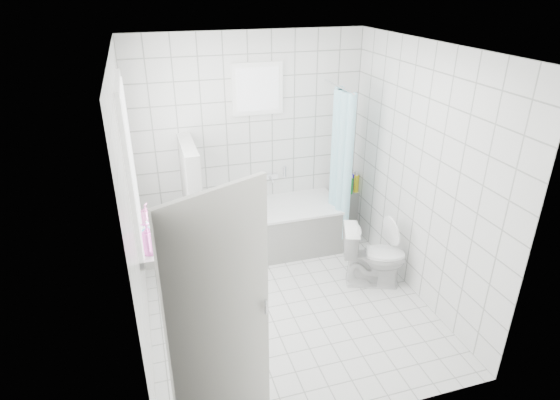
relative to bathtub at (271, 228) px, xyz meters
name	(u,v)px	position (x,y,z in m)	size (l,w,h in m)	color
ground	(287,304)	(-0.14, -1.12, -0.29)	(3.00, 3.00, 0.00)	white
ceiling	(289,47)	(-0.14, -1.12, 2.31)	(3.00, 3.00, 0.00)	white
wall_back	(250,143)	(-0.14, 0.38, 1.01)	(2.80, 0.02, 2.60)	white
wall_front	(357,282)	(-0.14, -2.62, 1.01)	(2.80, 0.02, 2.60)	white
wall_left	(132,211)	(-1.54, -1.12, 1.01)	(0.02, 3.00, 2.60)	white
wall_right	(419,175)	(1.26, -1.12, 1.01)	(0.02, 3.00, 2.60)	white
window_left	(132,166)	(-1.50, -0.82, 1.31)	(0.01, 0.90, 1.40)	white
window_back	(258,89)	(-0.04, 0.33, 1.66)	(0.50, 0.01, 0.50)	white
window_sill	(148,237)	(-1.45, -0.82, 0.57)	(0.18, 1.02, 0.08)	white
door	(221,325)	(-1.03, -2.44, 0.71)	(0.04, 0.80, 2.00)	silver
bathtub	(271,228)	(0.00, 0.00, 0.00)	(1.73, 0.77, 0.58)	white
partition_wall	(193,207)	(-0.93, -0.05, 0.46)	(0.15, 0.85, 1.50)	white
tiled_ledge	(347,209)	(1.16, 0.25, -0.02)	(0.40, 0.24, 0.55)	white
toilet	(374,256)	(0.89, -1.04, 0.06)	(0.39, 0.69, 0.70)	white
curtain_rod	(339,87)	(0.81, -0.02, 1.71)	(0.02, 0.02, 0.80)	silver
shower_curtain	(339,165)	(0.81, -0.16, 0.81)	(0.14, 0.48, 1.78)	#47BAD0
tub_faucet	(271,176)	(0.10, 0.33, 0.56)	(0.18, 0.06, 0.06)	silver
sill_bottles	(148,231)	(-1.44, -0.99, 0.73)	(0.13, 0.75, 0.30)	#38DFFF
ledge_bottles	(351,184)	(1.17, 0.22, 0.37)	(0.19, 0.17, 0.24)	red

